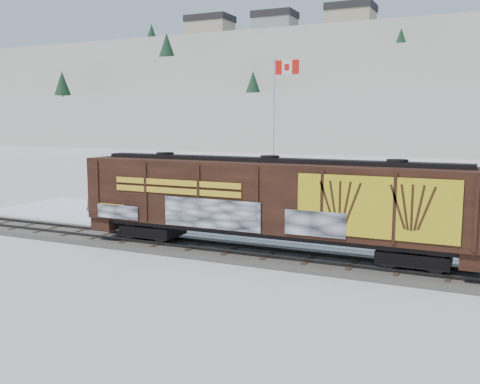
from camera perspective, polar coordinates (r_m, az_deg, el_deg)
The scene contains 9 objects.
ground at distance 27.60m, azimuth -4.43°, elevation -6.26°, with size 500.00×500.00×0.00m, color white.
rail_track at distance 27.57m, azimuth -4.44°, elevation -5.97°, with size 50.00×3.40×0.43m.
parking_strip at distance 34.16m, azimuth 1.78°, elevation -3.50°, with size 40.00×8.00×0.03m, color white.
hillside at distance 163.80m, azimuth 20.71°, elevation 9.92°, with size 360.00×110.00×93.00m.
hopper_railcar at distance 25.36m, azimuth 3.18°, elevation -0.76°, with size 19.39×3.06×4.45m.
flagpole at distance 38.92m, azimuth 3.75°, elevation 3.84°, with size 2.30×0.90×11.03m.
car_silver at distance 38.45m, azimuth -12.50°, elevation -1.19°, with size 1.88×4.68×1.60m, color #9FA1A6.
car_white at distance 34.66m, azimuth 3.47°, elevation -2.00°, with size 1.66×4.76×1.57m, color silver.
car_dark at distance 32.49m, azimuth 3.45°, elevation -2.82°, with size 1.95×4.80×1.39m, color black.
Camera 1 is at (13.24, -23.29, 6.65)m, focal length 40.00 mm.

